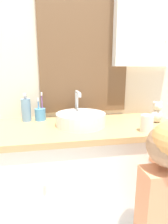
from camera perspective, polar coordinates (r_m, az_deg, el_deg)
The scene contains 8 objects.
wall_back at distance 1.39m, azimuth 0.21°, elevation 18.22°, with size 3.20×0.18×2.50m.
vanity_counter at distance 1.32m, azimuth 1.12°, elevation -21.09°, with size 1.22×0.52×0.80m.
sink_basin at distance 1.14m, azimuth -1.04°, elevation -2.09°, with size 0.32×0.37×0.21m.
toothbrush_holder at distance 1.29m, azimuth -14.09°, elevation -0.58°, with size 0.07×0.07×0.20m.
soap_dispenser at distance 1.29m, azimuth -18.37°, elevation 0.75°, with size 0.06×0.06×0.20m.
child_figure at distance 0.95m, azimuth 24.40°, elevation -23.76°, with size 0.21×0.46×0.95m.
teddy_bear at distance 1.29m, azimuth 22.67°, elevation -0.14°, with size 0.08×0.07×0.15m.
drinking_cup at distance 1.07m, azimuth 19.79°, elevation -3.50°, with size 0.07×0.07×0.10m, color silver.
Camera 1 is at (-0.22, -0.74, 1.14)m, focal length 28.00 mm.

